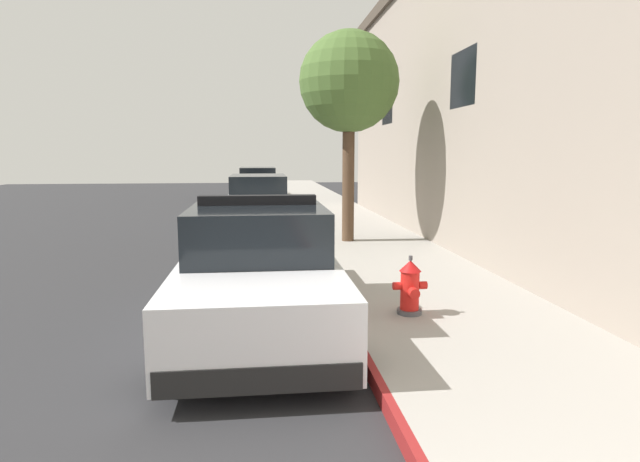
% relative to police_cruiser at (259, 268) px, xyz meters
% --- Properties ---
extents(ground_plane, '(29.69, 60.00, 0.20)m').
position_rel_police_cruiser_xyz_m(ground_plane, '(-3.43, 3.98, -0.84)').
color(ground_plane, '#2B2B2D').
extents(sidewalk_pavement, '(2.89, 60.00, 0.16)m').
position_rel_police_cruiser_xyz_m(sidewalk_pavement, '(2.57, 3.98, -0.66)').
color(sidewalk_pavement, '#9E9991').
rests_on(sidewalk_pavement, ground).
extents(curb_painted_edge, '(0.08, 60.00, 0.16)m').
position_rel_police_cruiser_xyz_m(curb_painted_edge, '(1.09, 3.98, -0.66)').
color(curb_painted_edge, maroon).
rests_on(curb_painted_edge, ground).
extents(storefront_building, '(6.19, 22.16, 7.02)m').
position_rel_police_cruiser_xyz_m(storefront_building, '(6.99, 3.58, 2.77)').
color(storefront_building, gray).
rests_on(storefront_building, ground).
extents(police_cruiser, '(1.94, 4.84, 1.68)m').
position_rel_police_cruiser_xyz_m(police_cruiser, '(0.00, 0.00, 0.00)').
color(police_cruiser, white).
rests_on(police_cruiser, ground).
extents(parked_car_silver_ahead, '(1.94, 4.84, 1.56)m').
position_rel_police_cruiser_xyz_m(parked_car_silver_ahead, '(-0.01, 9.38, -0.00)').
color(parked_car_silver_ahead, '#B2B5BA').
rests_on(parked_car_silver_ahead, ground).
extents(parked_car_dark_far, '(1.94, 4.84, 1.56)m').
position_rel_police_cruiser_xyz_m(parked_car_dark_far, '(-0.05, 18.65, -0.00)').
color(parked_car_dark_far, black).
rests_on(parked_car_dark_far, ground).
extents(fire_hydrant, '(0.44, 0.40, 0.76)m').
position_rel_police_cruiser_xyz_m(fire_hydrant, '(1.92, -0.28, -0.23)').
color(fire_hydrant, '#4C4C51').
rests_on(fire_hydrant, sidewalk_pavement).
extents(street_tree, '(2.28, 2.28, 4.80)m').
position_rel_police_cruiser_xyz_m(street_tree, '(2.09, 5.50, 3.04)').
color(street_tree, brown).
rests_on(street_tree, sidewalk_pavement).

